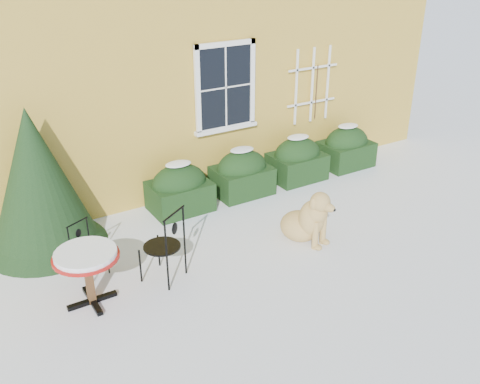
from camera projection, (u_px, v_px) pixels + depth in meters
ground at (276, 273)px, 7.81m from camera, size 80.00×80.00×0.00m
hedge_row at (270, 166)px, 10.37m from camera, size 4.95×0.80×0.91m
evergreen_shrub at (39, 193)px, 8.12m from camera, size 1.87×1.87×2.26m
bistro_table at (86, 260)px, 6.88m from camera, size 0.86×0.86×0.80m
patio_chair_near at (165, 245)px, 7.45m from camera, size 0.67×0.67×1.10m
patio_chair_far at (87, 250)px, 7.60m from camera, size 0.49×0.48×0.83m
dog at (308, 220)px, 8.46m from camera, size 0.77×1.06×0.95m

